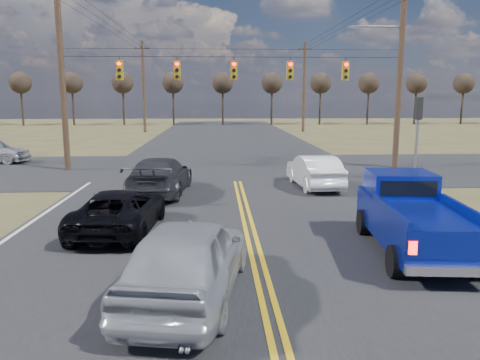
{
  "coord_description": "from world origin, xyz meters",
  "views": [
    {
      "loc": [
        -0.97,
        -7.43,
        3.89
      ],
      "look_at": [
        -0.28,
        6.07,
        1.5
      ],
      "focal_mm": 35.0,
      "sensor_mm": 36.0,
      "label": 1
    }
  ],
  "objects_px": {
    "black_suv": "(120,211)",
    "white_car_queue": "(314,171)",
    "pickup_truck": "(412,217)",
    "dgrey_car_queue": "(160,176)",
    "silver_suv": "(188,258)"
  },
  "relations": [
    {
      "from": "white_car_queue",
      "to": "dgrey_car_queue",
      "type": "xyz_separation_m",
      "value": [
        -6.56,
        -1.13,
        0.03
      ]
    },
    {
      "from": "silver_suv",
      "to": "white_car_queue",
      "type": "height_order",
      "value": "silver_suv"
    },
    {
      "from": "pickup_truck",
      "to": "dgrey_car_queue",
      "type": "height_order",
      "value": "pickup_truck"
    },
    {
      "from": "dgrey_car_queue",
      "to": "white_car_queue",
      "type": "bearing_deg",
      "value": -166.08
    },
    {
      "from": "silver_suv",
      "to": "white_car_queue",
      "type": "relative_size",
      "value": 1.1
    },
    {
      "from": "pickup_truck",
      "to": "white_car_queue",
      "type": "bearing_deg",
      "value": 99.91
    },
    {
      "from": "black_suv",
      "to": "dgrey_car_queue",
      "type": "xyz_separation_m",
      "value": [
        0.54,
        5.38,
        0.12
      ]
    },
    {
      "from": "black_suv",
      "to": "pickup_truck",
      "type": "bearing_deg",
      "value": 167.73
    },
    {
      "from": "white_car_queue",
      "to": "black_suv",
      "type": "bearing_deg",
      "value": 38.27
    },
    {
      "from": "black_suv",
      "to": "dgrey_car_queue",
      "type": "bearing_deg",
      "value": -92.25
    },
    {
      "from": "black_suv",
      "to": "white_car_queue",
      "type": "height_order",
      "value": "white_car_queue"
    },
    {
      "from": "pickup_truck",
      "to": "black_suv",
      "type": "height_order",
      "value": "pickup_truck"
    },
    {
      "from": "silver_suv",
      "to": "dgrey_car_queue",
      "type": "height_order",
      "value": "silver_suv"
    },
    {
      "from": "pickup_truck",
      "to": "dgrey_car_queue",
      "type": "relative_size",
      "value": 1.0
    },
    {
      "from": "pickup_truck",
      "to": "dgrey_car_queue",
      "type": "xyz_separation_m",
      "value": [
        -7.22,
        7.57,
        -0.16
      ]
    }
  ]
}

